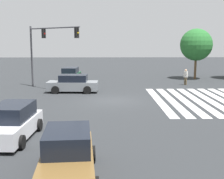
{
  "coord_description": "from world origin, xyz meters",
  "views": [
    {
      "loc": [
        -22.82,
        0.49,
        4.55
      ],
      "look_at": [
        0.0,
        0.0,
        0.85
      ],
      "focal_mm": 50.0,
      "sensor_mm": 36.0,
      "label": 1
    }
  ],
  "objects": [
    {
      "name": "traffic_signal_mast",
      "position": [
        5.98,
        5.98,
        4.22
      ],
      "size": [
        5.21,
        5.21,
        5.77
      ],
      "rotation": [
        0.0,
        0.0,
        -2.36
      ],
      "color": "#47474C",
      "rests_on": "ground_plane"
    },
    {
      "name": "car_0",
      "position": [
        11.26,
        4.33,
        0.7
      ],
      "size": [
        4.81,
        2.19,
        1.48
      ],
      "rotation": [
        0.0,
        0.0,
        3.08
      ],
      "color": "#144728",
      "rests_on": "ground_plane"
    },
    {
      "name": "car_4",
      "position": [
        3.88,
        3.3,
        0.72
      ],
      "size": [
        2.13,
        4.4,
        1.52
      ],
      "rotation": [
        0.0,
        0.0,
        1.53
      ],
      "color": "gray",
      "rests_on": "ground_plane"
    },
    {
      "name": "tree_corner_a",
      "position": [
        12.65,
        -9.84,
        3.91
      ],
      "size": [
        3.63,
        3.63,
        5.73
      ],
      "color": "brown",
      "rests_on": "ground_plane"
    },
    {
      "name": "crosswalk_markings",
      "position": [
        0.0,
        -6.85,
        0.0
      ],
      "size": [
        10.91,
        7.25,
        0.01
      ],
      "rotation": [
        0.0,
        0.0,
        1.57
      ],
      "color": "silver",
      "rests_on": "ground_plane"
    },
    {
      "name": "car_5",
      "position": [
        -13.04,
        1.74,
        0.75
      ],
      "size": [
        4.39,
        2.14,
        1.62
      ],
      "rotation": [
        0.0,
        0.0,
        3.21
      ],
      "color": "brown",
      "rests_on": "ground_plane"
    },
    {
      "name": "ground_plane",
      "position": [
        0.0,
        0.0,
        0.0
      ],
      "size": [
        112.17,
        112.17,
        0.0
      ],
      "primitive_type": "plane",
      "color": "#2B2D30"
    },
    {
      "name": "car_3",
      "position": [
        -8.84,
        4.8,
        0.75
      ],
      "size": [
        4.42,
        2.22,
        1.6
      ],
      "rotation": [
        0.0,
        0.0,
        3.08
      ],
      "color": "silver",
      "rests_on": "ground_plane"
    },
    {
      "name": "pedestrian",
      "position": [
        7.95,
        -7.54,
        0.88
      ],
      "size": [
        0.41,
        0.41,
        1.59
      ],
      "rotation": [
        0.0,
        0.0,
        2.38
      ],
      "color": "brown",
      "rests_on": "ground_plane"
    }
  ]
}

